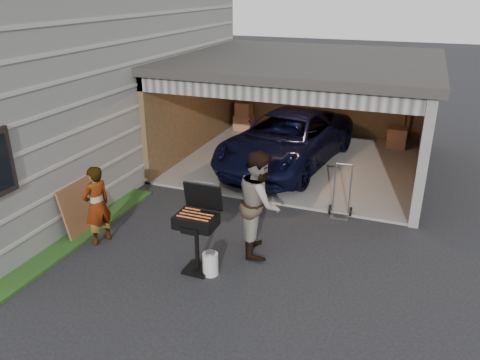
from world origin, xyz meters
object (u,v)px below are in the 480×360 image
object	(u,v)px
woman	(97,205)
plywood_panel	(80,209)
bbq_grill	(197,223)
minivan	(286,142)
man	(259,203)
propane_tank	(210,264)
hand_truck	(340,206)

from	to	relation	value
woman	plywood_panel	distance (m)	0.68
woman	bbq_grill	size ratio (longest dim) A/B	1.02
minivan	woman	bearing A→B (deg)	-104.62
minivan	bbq_grill	distance (m)	5.46
woman	minivan	bearing A→B (deg)	175.32
man	propane_tank	size ratio (longest dim) A/B	4.87
minivan	bbq_grill	size ratio (longest dim) A/B	3.34
plywood_panel	bbq_grill	bearing A→B (deg)	-7.88
propane_tank	hand_truck	world-z (taller)	hand_truck
plywood_panel	propane_tank	bearing A→B (deg)	-8.35
plywood_panel	woman	bearing A→B (deg)	-18.84
man	propane_tank	bearing A→B (deg)	133.15
woman	hand_truck	size ratio (longest dim) A/B	1.30
man	propane_tank	xyz separation A→B (m)	(-0.51, -1.05, -0.78)
minivan	hand_truck	size ratio (longest dim) A/B	4.26
woman	propane_tank	bearing A→B (deg)	102.40
hand_truck	bbq_grill	bearing A→B (deg)	-126.81
propane_tank	woman	bearing A→B (deg)	174.32
bbq_grill	plywood_panel	distance (m)	2.84
minivan	bbq_grill	bearing A→B (deg)	-82.10
bbq_grill	propane_tank	world-z (taller)	bbq_grill
man	minivan	bearing A→B (deg)	-11.28
hand_truck	man	bearing A→B (deg)	-124.31
propane_tank	hand_truck	xyz separation A→B (m)	(1.69, 3.03, 0.03)
minivan	woman	world-z (taller)	woman
minivan	bbq_grill	world-z (taller)	bbq_grill
bbq_grill	hand_truck	xyz separation A→B (m)	(1.95, 2.97, -0.68)
man	hand_truck	size ratio (longest dim) A/B	1.64
minivan	hand_truck	distance (m)	3.18
minivan	plywood_panel	size ratio (longest dim) A/B	4.86
man	bbq_grill	size ratio (longest dim) A/B	1.28
minivan	man	size ratio (longest dim) A/B	2.60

